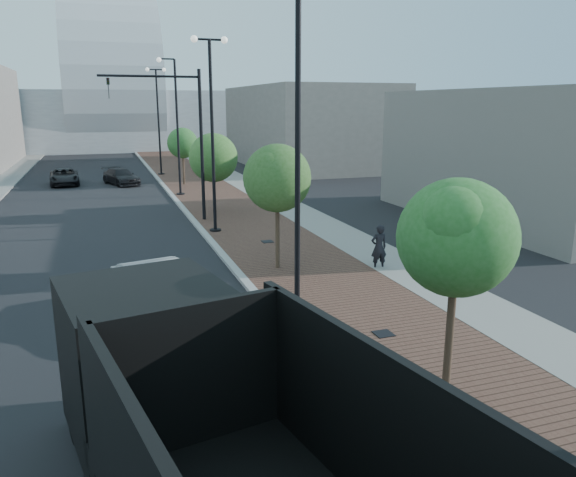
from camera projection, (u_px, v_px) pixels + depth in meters
name	position (u px, v px, depth m)	size (l,w,h in m)	color
sidewalk	(206.00, 182.00, 44.87)	(7.00, 140.00, 0.12)	#4C2D23
concrete_strip	(238.00, 181.00, 45.72)	(2.40, 140.00, 0.13)	slate
curb	(162.00, 184.00, 43.77)	(0.30, 140.00, 0.14)	gray
white_sedan	(161.00, 293.00, 16.31)	(1.70, 4.88, 1.61)	silver
dark_car_mid	(64.00, 177.00, 43.68)	(2.13, 4.62, 1.29)	black
dark_car_far	(121.00, 177.00, 43.83)	(1.77, 4.36, 1.27)	black
pedestrian	(379.00, 247.00, 21.14)	(0.65, 0.43, 1.79)	black
streetlight_1	(294.00, 174.00, 15.33)	(1.44, 0.56, 9.21)	black
streetlight_2	(212.00, 135.00, 26.29)	(1.72, 0.56, 9.28)	black
streetlight_3	(176.00, 133.00, 37.40)	(1.44, 0.56, 9.21)	black
streetlight_4	(158.00, 121.00, 48.35)	(1.72, 0.56, 9.28)	black
traffic_mast	(184.00, 129.00, 28.72)	(5.09, 0.20, 8.00)	black
tree_0	(458.00, 238.00, 10.33)	(2.31, 2.24, 4.94)	#382619
tree_1	(278.00, 178.00, 20.50)	(2.56, 2.54, 4.84)	#382619
tree_2	(214.00, 158.00, 31.61)	(2.79, 2.79, 4.65)	#382619
tree_3	(183.00, 143.00, 42.63)	(2.40, 2.35, 4.49)	#382619
convention_center	(113.00, 106.00, 83.10)	(50.00, 30.00, 50.00)	#9DA2A7
commercial_block_ne	(306.00, 126.00, 57.06)	(12.00, 22.00, 8.00)	#615C57
commercial_block_e	(534.00, 155.00, 30.23)	(10.00, 16.00, 7.00)	#67625D
utility_cover_1	(384.00, 334.00, 15.10)	(0.50, 0.50, 0.02)	black
utility_cover_2	(268.00, 242.00, 25.21)	(0.50, 0.50, 0.02)	black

